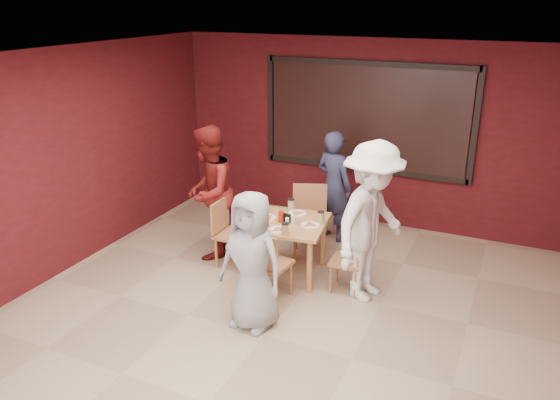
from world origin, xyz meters
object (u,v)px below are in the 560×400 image
at_px(chair_back, 310,216).
at_px(diner_right, 371,222).
at_px(chair_left, 228,229).
at_px(chair_right, 352,258).
at_px(dining_table, 288,228).
at_px(chair_front, 267,262).
at_px(diner_left, 209,192).
at_px(diner_back, 334,186).
at_px(diner_front, 252,261).

xyz_separation_m(chair_back, diner_right, (1.06, -0.80, 0.40)).
height_order(chair_left, chair_right, chair_left).
height_order(dining_table, chair_back, chair_back).
height_order(chair_front, chair_right, chair_front).
relative_size(chair_left, diner_left, 0.49).
height_order(chair_front, diner_back, diner_back).
distance_m(diner_back, diner_right, 1.69).
xyz_separation_m(chair_back, diner_front, (0.10, -1.91, 0.22)).
distance_m(chair_front, chair_left, 1.05).
relative_size(chair_back, diner_back, 0.60).
relative_size(chair_left, diner_back, 0.55).
height_order(chair_back, diner_front, diner_front).
distance_m(chair_back, diner_front, 1.92).
bearing_deg(chair_left, diner_right, -1.11).
height_order(diner_back, diner_right, diner_right).
relative_size(chair_front, chair_left, 1.00).
bearing_deg(chair_left, dining_table, 4.44).
height_order(diner_back, diner_left, diner_left).
xyz_separation_m(chair_back, diner_back, (0.13, 0.60, 0.26)).
relative_size(chair_back, diner_left, 0.54).
height_order(dining_table, chair_right, dining_table).
relative_size(dining_table, chair_right, 1.34).
bearing_deg(diner_front, diner_back, 96.38).
xyz_separation_m(chair_left, diner_front, (0.94, -1.14, 0.27)).
relative_size(diner_front, diner_right, 0.81).
distance_m(chair_front, chair_right, 1.03).
distance_m(diner_front, diner_left, 1.86).
bearing_deg(chair_front, dining_table, 92.99).
bearing_deg(chair_left, chair_back, 42.52).
xyz_separation_m(chair_right, diner_right, (0.21, -0.03, 0.51)).
relative_size(chair_right, diner_front, 0.51).
relative_size(chair_front, chair_right, 1.13).
distance_m(dining_table, chair_right, 0.89).
distance_m(chair_back, diner_back, 0.67).
height_order(chair_left, diner_right, diner_right).
bearing_deg(chair_right, chair_left, 179.88).
xyz_separation_m(dining_table, diner_back, (0.14, 1.30, 0.16)).
relative_size(diner_back, diner_right, 0.85).
bearing_deg(chair_right, diner_back, 117.94).
height_order(chair_front, diner_right, diner_right).
bearing_deg(chair_back, diner_front, -86.87).
distance_m(diner_back, diner_left, 1.80).
height_order(chair_back, diner_right, diner_right).
height_order(chair_front, diner_front, diner_front).
bearing_deg(chair_back, chair_right, -41.99).
bearing_deg(dining_table, chair_right, -4.46).
bearing_deg(dining_table, chair_front, -87.01).
xyz_separation_m(diner_back, diner_right, (0.94, -1.40, 0.14)).
bearing_deg(chair_right, diner_front, -123.36).
bearing_deg(chair_front, chair_back, 91.02).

